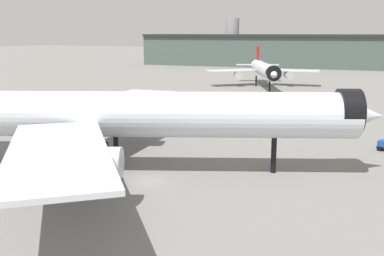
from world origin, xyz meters
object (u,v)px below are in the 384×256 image
service_truck_front (3,120)px  traffic_cone_near_nose (188,117)px  airliner_near_gate (128,115)px  airliner_far_taxiway (264,70)px  baggage_cart_trailing (225,114)px

service_truck_front → traffic_cone_near_nose: size_ratio=7.83×
airliner_near_gate → airliner_far_taxiway: bearing=72.7°
service_truck_front → traffic_cone_near_nose: (26.94, 23.96, -1.23)m
airliner_near_gate → service_truck_front: size_ratio=10.77×
airliner_far_taxiway → baggage_cart_trailing: airliner_far_taxiway is taller
baggage_cart_trailing → traffic_cone_near_nose: baggage_cart_trailing is taller
airliner_near_gate → traffic_cone_near_nose: size_ratio=84.29×
airliner_far_taxiway → baggage_cart_trailing: 59.09m
airliner_near_gate → airliner_far_taxiway: 97.56m
airliner_near_gate → traffic_cone_near_nose: (-9.07, 35.94, -7.04)m
airliner_near_gate → traffic_cone_near_nose: 37.73m
service_truck_front → traffic_cone_near_nose: service_truck_front is taller
airliner_near_gate → baggage_cart_trailing: airliner_near_gate is taller
airliner_far_taxiway → airliner_near_gate: bearing=-18.8°
airliner_near_gate → traffic_cone_near_nose: bearing=80.7°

